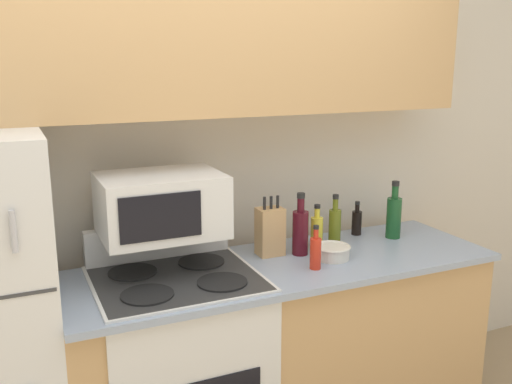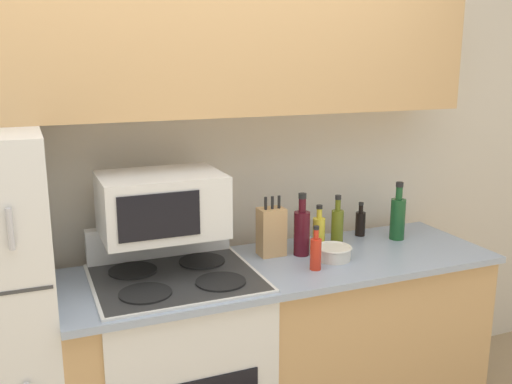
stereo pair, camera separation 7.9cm
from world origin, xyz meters
TOP-DOWN VIEW (x-y plane):
  - wall_back at (0.00, 0.73)m, footprint 8.00×0.05m
  - lower_cabinets at (0.35, 0.30)m, footprint 2.00×0.64m
  - upper_cabinets at (0.00, 0.54)m, footprint 2.69×0.34m
  - stove at (-0.17, 0.29)m, footprint 0.69×0.62m
  - microwave at (-0.19, 0.39)m, footprint 0.51×0.38m
  - knife_block at (0.33, 0.41)m, footprint 0.12×0.09m
  - bowl at (0.57, 0.24)m, footprint 0.17×0.17m
  - bottle_olive_oil at (0.69, 0.40)m, footprint 0.06×0.06m
  - bottle_hot_sauce at (0.44, 0.16)m, footprint 0.05×0.05m
  - bottle_cooking_spray at (0.58, 0.41)m, footprint 0.06×0.06m
  - bottle_soy_sauce at (0.89, 0.51)m, footprint 0.05×0.05m
  - bottle_wine_green at (1.03, 0.39)m, footprint 0.08×0.08m
  - bottle_wine_red at (0.47, 0.36)m, footprint 0.08×0.08m

SIDE VIEW (x-z plane):
  - lower_cabinets at x=0.35m, z-range 0.00..0.92m
  - stove at x=-0.17m, z-range -0.06..1.03m
  - bowl at x=0.57m, z-range 0.92..0.99m
  - bottle_soy_sauce at x=0.89m, z-range 0.90..1.08m
  - bottle_hot_sauce at x=0.44m, z-range 0.90..1.10m
  - bottle_cooking_spray at x=0.58m, z-range 0.90..1.12m
  - bottle_olive_oil at x=0.69m, z-range 0.89..1.15m
  - knife_block at x=0.33m, z-range 0.89..1.18m
  - bottle_wine_green at x=1.03m, z-range 0.89..1.19m
  - bottle_wine_red at x=0.47m, z-range 0.89..1.19m
  - microwave at x=-0.19m, z-range 1.09..1.36m
  - wall_back at x=0.00m, z-range 0.00..2.55m
  - upper_cabinets at x=0.00m, z-range 1.58..2.21m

